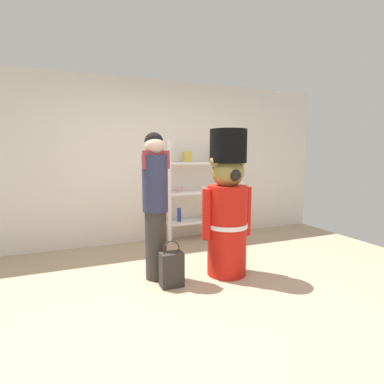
{
  "coord_description": "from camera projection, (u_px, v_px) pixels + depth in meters",
  "views": [
    {
      "loc": [
        -1.25,
        -2.67,
        1.44
      ],
      "look_at": [
        0.06,
        0.51,
        1.0
      ],
      "focal_mm": 28.37,
      "sensor_mm": 36.0,
      "label": 1
    }
  ],
  "objects": [
    {
      "name": "ground_plane",
      "position": [
        206.0,
        295.0,
        3.1
      ],
      "size": [
        6.4,
        6.4,
        0.0
      ],
      "primitive_type": "plane",
      "color": "tan"
    },
    {
      "name": "back_wall",
      "position": [
        150.0,
        162.0,
        4.96
      ],
      "size": [
        6.4,
        0.12,
        2.6
      ],
      "primitive_type": "cube",
      "color": "silver",
      "rests_on": "ground_plane"
    },
    {
      "name": "merchandise_shelf",
      "position": [
        203.0,
        190.0,
        5.14
      ],
      "size": [
        1.36,
        0.35,
        1.64
      ],
      "color": "white",
      "rests_on": "ground_plane"
    },
    {
      "name": "teddy_bear_guard",
      "position": [
        227.0,
        206.0,
        3.55
      ],
      "size": [
        0.64,
        0.48,
        1.71
      ],
      "color": "red",
      "rests_on": "ground_plane"
    },
    {
      "name": "person_shopper",
      "position": [
        155.0,
        201.0,
        3.42
      ],
      "size": [
        0.3,
        0.29,
        1.67
      ],
      "color": "#38332D",
      "rests_on": "ground_plane"
    },
    {
      "name": "shopping_bag",
      "position": [
        172.0,
        269.0,
        3.28
      ],
      "size": [
        0.25,
        0.16,
        0.51
      ],
      "color": "#332D28",
      "rests_on": "ground_plane"
    }
  ]
}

